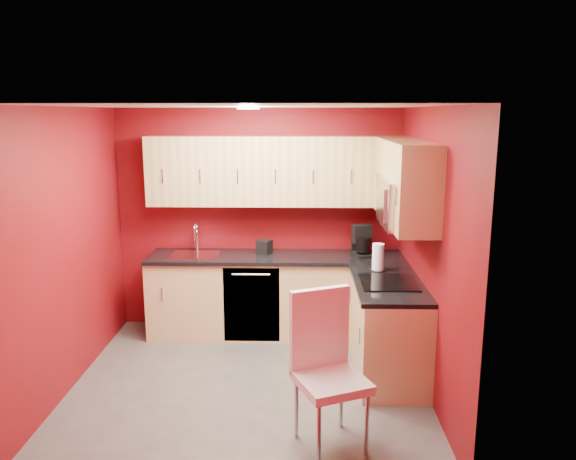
{
  "coord_description": "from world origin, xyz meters",
  "views": [
    {
      "loc": [
        0.47,
        -4.78,
        2.45
      ],
      "look_at": [
        0.35,
        0.55,
        1.33
      ],
      "focal_mm": 35.0,
      "sensor_mm": 36.0,
      "label": 1
    }
  ],
  "objects_px": {
    "paper_towel": "(378,257)",
    "dining_chair": "(331,373)",
    "napkin_holder": "(264,247)",
    "microwave": "(404,202)",
    "sink": "(195,252)",
    "coffee_maker": "(364,241)"
  },
  "relations": [
    {
      "from": "paper_towel",
      "to": "dining_chair",
      "type": "relative_size",
      "value": 0.23
    },
    {
      "from": "microwave",
      "to": "sink",
      "type": "xyz_separation_m",
      "value": [
        -2.09,
        1.0,
        -0.72
      ]
    },
    {
      "from": "napkin_holder",
      "to": "dining_chair",
      "type": "bearing_deg",
      "value": -74.42
    },
    {
      "from": "microwave",
      "to": "sink",
      "type": "height_order",
      "value": "microwave"
    },
    {
      "from": "microwave",
      "to": "sink",
      "type": "bearing_deg",
      "value": 154.4
    },
    {
      "from": "napkin_holder",
      "to": "paper_towel",
      "type": "bearing_deg",
      "value": -29.89
    },
    {
      "from": "coffee_maker",
      "to": "paper_towel",
      "type": "height_order",
      "value": "coffee_maker"
    },
    {
      "from": "coffee_maker",
      "to": "napkin_holder",
      "type": "distance_m",
      "value": 1.1
    },
    {
      "from": "sink",
      "to": "napkin_holder",
      "type": "distance_m",
      "value": 0.77
    },
    {
      "from": "dining_chair",
      "to": "sink",
      "type": "bearing_deg",
      "value": 99.6
    },
    {
      "from": "microwave",
      "to": "sink",
      "type": "relative_size",
      "value": 1.46
    },
    {
      "from": "microwave",
      "to": "dining_chair",
      "type": "height_order",
      "value": "microwave"
    },
    {
      "from": "napkin_holder",
      "to": "paper_towel",
      "type": "xyz_separation_m",
      "value": [
        1.17,
        -0.67,
        0.06
      ]
    },
    {
      "from": "microwave",
      "to": "sink",
      "type": "distance_m",
      "value": 2.43
    },
    {
      "from": "coffee_maker",
      "to": "napkin_holder",
      "type": "bearing_deg",
      "value": 158.42
    },
    {
      "from": "sink",
      "to": "coffee_maker",
      "type": "bearing_deg",
      "value": -0.69
    },
    {
      "from": "napkin_holder",
      "to": "paper_towel",
      "type": "height_order",
      "value": "paper_towel"
    },
    {
      "from": "sink",
      "to": "paper_towel",
      "type": "relative_size",
      "value": 1.91
    },
    {
      "from": "microwave",
      "to": "paper_towel",
      "type": "xyz_separation_m",
      "value": [
        -0.16,
        0.41,
        -0.61
      ]
    },
    {
      "from": "paper_towel",
      "to": "dining_chair",
      "type": "distance_m",
      "value": 1.74
    },
    {
      "from": "microwave",
      "to": "paper_towel",
      "type": "bearing_deg",
      "value": 110.78
    },
    {
      "from": "napkin_holder",
      "to": "paper_towel",
      "type": "distance_m",
      "value": 1.35
    }
  ]
}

